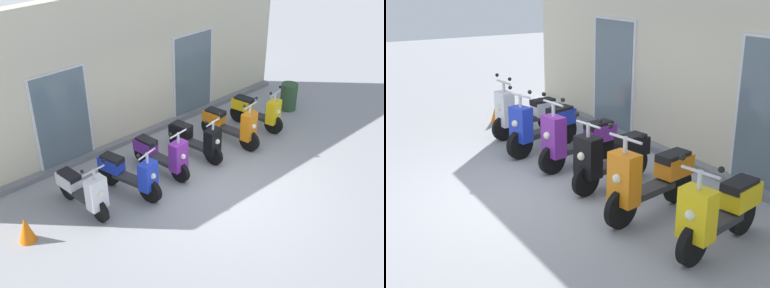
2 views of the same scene
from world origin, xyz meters
TOP-DOWN VIEW (x-y plane):
  - ground_plane at (0.00, 0.00)m, footprint 40.00×40.00m
  - storefront_facade at (0.00, 3.03)m, footprint 9.96×0.50m
  - scooter_white at (-2.54, 1.15)m, footprint 0.56×1.55m
  - scooter_blue at (-1.53, 1.01)m, footprint 0.75×1.62m
  - scooter_purple at (-0.54, 1.15)m, footprint 0.60×1.62m
  - scooter_black at (0.46, 1.13)m, footprint 0.62×1.55m
  - scooter_orange at (1.51, 1.01)m, footprint 0.66×1.68m
  - scooter_yellow at (2.62, 1.14)m, footprint 0.64×1.54m
  - traffic_cone at (-3.81, 1.08)m, footprint 0.32×0.32m

SIDE VIEW (x-z plane):
  - ground_plane at x=0.00m, z-range 0.00..0.00m
  - traffic_cone at x=-3.81m, z-range 0.00..0.52m
  - scooter_purple at x=-0.54m, z-range -0.18..1.14m
  - scooter_blue at x=-1.53m, z-range -0.15..1.12m
  - scooter_yellow at x=2.62m, z-range -0.13..1.11m
  - scooter_white at x=-2.54m, z-range -0.15..1.14m
  - scooter_black at x=0.46m, z-range -0.11..1.11m
  - scooter_orange at x=1.51m, z-range -0.14..1.19m
  - storefront_facade at x=0.00m, z-range -0.06..3.64m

